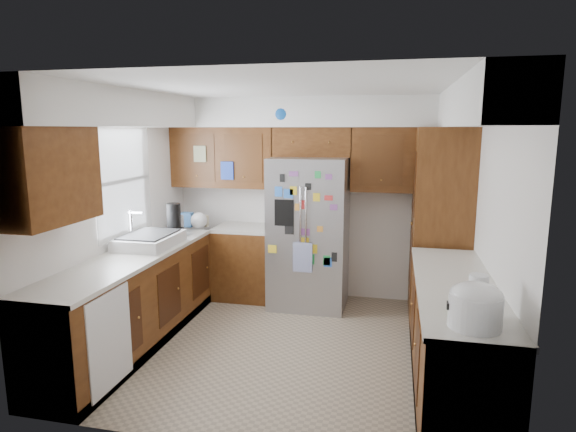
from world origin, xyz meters
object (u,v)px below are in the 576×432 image
object	(u,v)px
fridge	(309,233)
paper_towel	(478,295)
rice_cooker	(476,304)
pantry	(440,225)

from	to	relation	value
fridge	paper_towel	world-z (taller)	fridge
rice_cooker	pantry	bearing A→B (deg)	89.99
paper_towel	rice_cooker	bearing A→B (deg)	-102.04
pantry	fridge	xyz separation A→B (m)	(-1.50, 0.05, -0.17)
fridge	rice_cooker	xyz separation A→B (m)	(1.50, -2.57, 0.17)
rice_cooker	paper_towel	distance (m)	0.21
pantry	paper_towel	xyz separation A→B (m)	(0.04, -2.31, -0.02)
fridge	paper_towel	bearing A→B (deg)	-56.90
pantry	paper_towel	size ratio (longest dim) A/B	7.75
rice_cooker	paper_towel	world-z (taller)	rice_cooker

